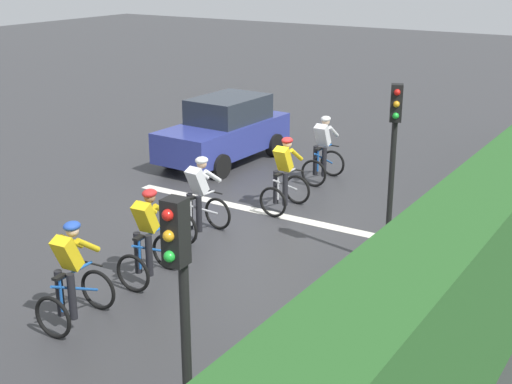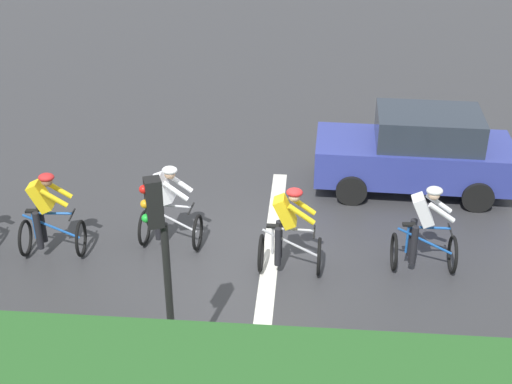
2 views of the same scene
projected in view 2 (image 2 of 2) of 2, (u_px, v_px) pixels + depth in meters
ground_plane at (250, 261)px, 12.79m from camera, size 80.00×80.00×0.00m
road_marking_stop_line at (270, 262)px, 12.77m from camera, size 7.00×0.30×0.01m
cyclist_second at (47, 217)px, 12.62m from camera, size 0.76×1.13×1.66m
cyclist_mid at (167, 209)px, 12.87m from camera, size 0.76×1.13×1.66m
cyclist_fourth at (288, 233)px, 12.14m from camera, size 0.71×1.10×1.66m
cyclist_trailing at (424, 231)px, 12.19m from camera, size 0.69×1.09×1.66m
car_navy at (417, 152)px, 14.85m from camera, size 1.98×4.15×1.76m
traffic_light_near_crossing at (161, 257)px, 8.91m from camera, size 0.26×0.30×3.34m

